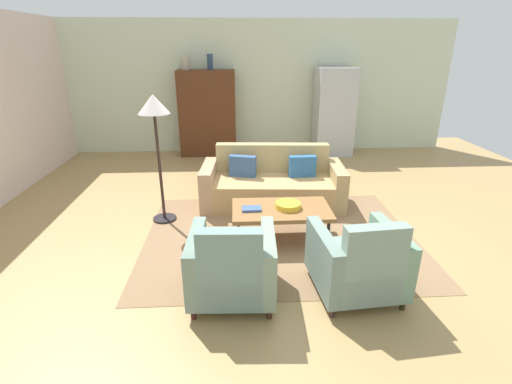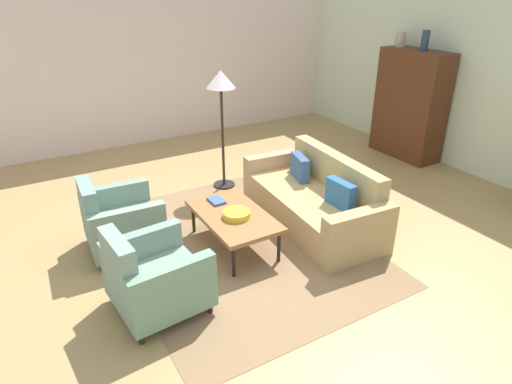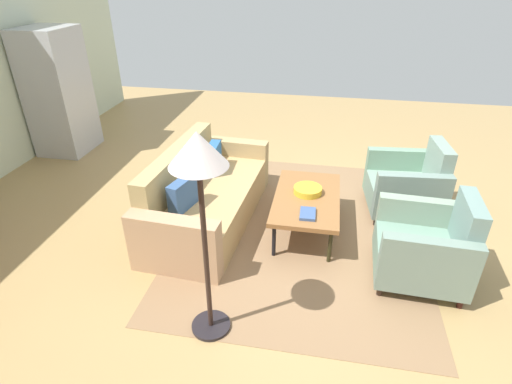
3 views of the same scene
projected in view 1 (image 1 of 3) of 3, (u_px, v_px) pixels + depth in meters
ground_plane at (284, 241)px, 4.68m from camera, size 10.56×10.56×0.00m
wall_back at (260, 88)px, 8.25m from camera, size 8.42×0.12×2.80m
area_rug at (280, 237)px, 4.78m from camera, size 3.40×2.60×0.01m
couch at (272, 185)px, 5.72m from camera, size 2.16×1.04×0.86m
coffee_table at (281, 211)px, 4.59m from camera, size 1.20×0.70×0.43m
armchair_left at (232, 269)px, 3.49m from camera, size 0.84×0.84×0.88m
armchair_right at (359, 264)px, 3.55m from camera, size 0.87×0.87×0.88m
fruit_bowl at (288, 205)px, 4.56m from camera, size 0.31×0.31×0.07m
book_stack at (251, 209)px, 4.52m from camera, size 0.23×0.16×0.03m
cabinet at (208, 114)px, 8.05m from camera, size 1.20×0.51×1.80m
vase_tall at (186, 64)px, 7.64m from camera, size 0.17×0.17×0.25m
vase_round at (210, 62)px, 7.66m from camera, size 0.12×0.12×0.31m
refrigerator at (334, 112)px, 8.09m from camera, size 0.80×0.73×1.85m
floor_lamp at (155, 116)px, 4.72m from camera, size 0.40×0.40×1.72m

